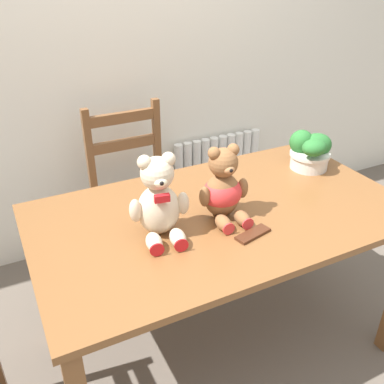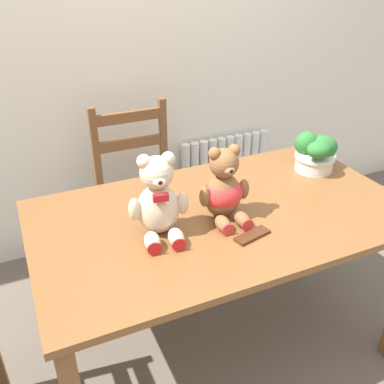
# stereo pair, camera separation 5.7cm
# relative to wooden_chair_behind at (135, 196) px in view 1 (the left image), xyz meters

# --- Properties ---
(wall_back) EXTENTS (8.00, 0.04, 2.60)m
(wall_back) POSITION_rel_wooden_chair_behind_xyz_m (0.12, 0.37, 0.82)
(wall_back) COLOR silver
(wall_back) RESTS_ON ground_plane
(radiator) EXTENTS (0.68, 0.10, 0.61)m
(radiator) POSITION_rel_wooden_chair_behind_xyz_m (0.72, 0.30, -0.21)
(radiator) COLOR white
(radiator) RESTS_ON ground_plane
(dining_table) EXTENTS (1.56, 0.89, 0.77)m
(dining_table) POSITION_rel_wooden_chair_behind_xyz_m (0.12, -0.78, 0.20)
(dining_table) COLOR brown
(dining_table) RESTS_ON ground_plane
(wooden_chair_behind) EXTENTS (0.45, 0.42, 0.99)m
(wooden_chair_behind) POSITION_rel_wooden_chair_behind_xyz_m (0.00, 0.00, 0.00)
(wooden_chair_behind) COLOR brown
(wooden_chair_behind) RESTS_ON ground_plane
(teddy_bear_left) EXTENTS (0.23, 0.24, 0.33)m
(teddy_bear_left) POSITION_rel_wooden_chair_behind_xyz_m (-0.17, -0.81, 0.44)
(teddy_bear_left) COLOR beige
(teddy_bear_left) RESTS_ON dining_table
(teddy_bear_right) EXTENTS (0.22, 0.22, 0.31)m
(teddy_bear_right) POSITION_rel_wooden_chair_behind_xyz_m (0.10, -0.81, 0.42)
(teddy_bear_right) COLOR brown
(teddy_bear_right) RESTS_ON dining_table
(potted_plant) EXTENTS (0.23, 0.22, 0.19)m
(potted_plant) POSITION_rel_wooden_chair_behind_xyz_m (0.72, -0.61, 0.39)
(potted_plant) COLOR beige
(potted_plant) RESTS_ON dining_table
(chocolate_bar) EXTENTS (0.16, 0.08, 0.01)m
(chocolate_bar) POSITION_rel_wooden_chair_behind_xyz_m (0.14, -0.98, 0.30)
(chocolate_bar) COLOR #472314
(chocolate_bar) RESTS_ON dining_table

